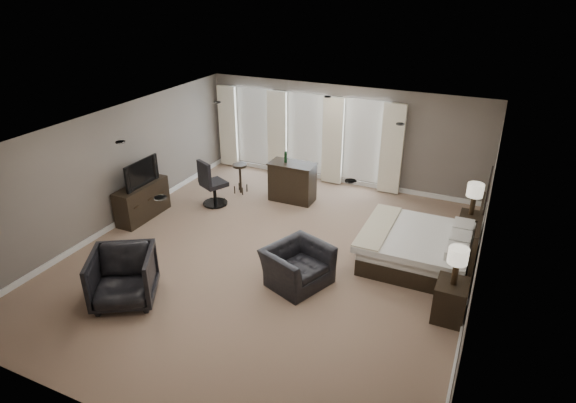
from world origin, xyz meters
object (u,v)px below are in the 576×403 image
at_px(bar_counter, 292,182).
at_px(desk_chair, 214,182).
at_px(bed, 415,232).
at_px(nightstand_far, 469,226).
at_px(lamp_far, 474,199).
at_px(dresser, 142,201).
at_px(tv, 140,182).
at_px(lamp_near, 456,266).
at_px(bar_stool_right, 274,181).
at_px(armchair_far, 123,275).
at_px(bar_stool_left, 240,179).
at_px(armchair_near, 298,260).
at_px(nightstand_near, 450,301).

relative_size(bar_counter, desk_chair, 0.97).
distance_m(bed, nightstand_far, 1.74).
bearing_deg(bed, lamp_far, 58.46).
distance_m(dresser, tv, 0.48).
xyz_separation_m(lamp_near, bar_stool_right, (-4.78, 3.28, -0.65)).
relative_size(lamp_near, armchair_far, 0.62).
xyz_separation_m(dresser, bar_stool_left, (1.35, 2.14, -0.02)).
height_order(lamp_far, tv, lamp_far).
bearing_deg(dresser, bar_counter, 39.68).
relative_size(dresser, armchair_near, 1.28).
bearing_deg(bar_stool_right, nightstand_far, -4.50).
bearing_deg(nightstand_near, desk_chair, 160.43).
height_order(dresser, desk_chair, desk_chair).
bearing_deg(bar_stool_right, bar_stool_left, -156.44).
xyz_separation_m(lamp_near, desk_chair, (-5.79, 2.06, -0.40)).
bearing_deg(bar_counter, desk_chair, -147.85).
height_order(bar_counter, bar_stool_left, bar_counter).
distance_m(lamp_near, armchair_far, 5.45).
bearing_deg(bar_counter, tv, -140.32).
bearing_deg(armchair_near, lamp_near, -65.39).
xyz_separation_m(lamp_near, armchair_far, (-5.11, -1.85, -0.46)).
bearing_deg(lamp_near, dresser, 173.47).
bearing_deg(desk_chair, armchair_far, 126.02).
height_order(bed, dresser, bed).
bearing_deg(desk_chair, tv, 74.26).
relative_size(lamp_far, tv, 0.66).
distance_m(lamp_far, bar_stool_right, 4.83).
distance_m(bar_counter, bar_stool_left, 1.40).
distance_m(dresser, armchair_far, 3.20).
xyz_separation_m(nightstand_near, tv, (-6.92, 0.79, 0.55)).
height_order(bed, bar_counter, bed).
xyz_separation_m(armchair_near, armchair_far, (-2.46, -1.72, 0.04)).
height_order(dresser, bar_stool_left, dresser).
relative_size(lamp_far, armchair_far, 0.66).
bearing_deg(lamp_near, bar_stool_right, 145.59).
bearing_deg(armchair_far, armchair_near, 4.31).
bearing_deg(dresser, bar_stool_left, 57.75).
height_order(lamp_far, bar_stool_right, lamp_far).
height_order(nightstand_far, bar_stool_left, bar_stool_left).
relative_size(bed, bar_counter, 1.81).
xyz_separation_m(armchair_far, bar_stool_left, (-0.46, 4.78, -0.13)).
relative_size(lamp_near, bar_stool_right, 0.97).
bearing_deg(nightstand_far, armchair_far, -137.10).
relative_size(bar_counter, bar_stool_right, 1.68).
distance_m(tv, armchair_near, 4.39).
height_order(tv, armchair_far, armchair_far).
distance_m(bed, bar_stool_right, 4.31).
height_order(bar_counter, bar_stool_right, bar_counter).
height_order(tv, desk_chair, desk_chair).
bearing_deg(dresser, armchair_near, -12.10).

